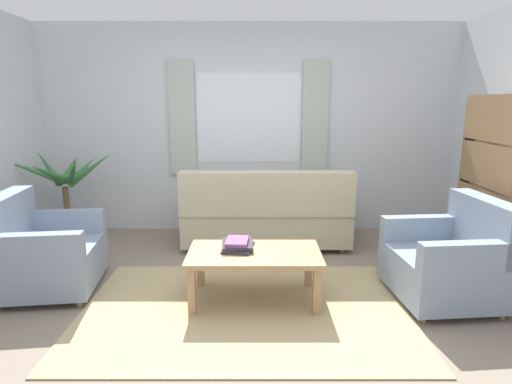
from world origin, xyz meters
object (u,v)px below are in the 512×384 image
object	(u,v)px
armchair_left	(43,252)
coffee_table	(255,258)
potted_plant	(67,197)
couch	(267,215)
book_stack_on_table	(238,244)
armchair_right	(452,260)
bookshelf	(496,195)

from	to	relation	value
armchair_left	coffee_table	world-z (taller)	armchair_left
armchair_left	potted_plant	size ratio (longest dim) A/B	0.79
couch	book_stack_on_table	world-z (taller)	couch
armchair_left	couch	bearing A→B (deg)	-66.29
armchair_left	coffee_table	bearing A→B (deg)	-102.73
armchair_left	armchair_right	world-z (taller)	same
coffee_table	armchair_left	bearing A→B (deg)	174.13
potted_plant	couch	bearing A→B (deg)	-2.87
coffee_table	couch	bearing A→B (deg)	84.59
couch	bookshelf	world-z (taller)	bookshelf
armchair_right	potted_plant	distance (m)	4.15
armchair_right	coffee_table	size ratio (longest dim) A/B	0.83
couch	book_stack_on_table	bearing A→B (deg)	78.22
couch	book_stack_on_table	xyz separation A→B (m)	(-0.27, -1.31, 0.11)
armchair_right	bookshelf	world-z (taller)	bookshelf
armchair_left	coffee_table	distance (m)	1.89
coffee_table	book_stack_on_table	size ratio (longest dim) A/B	3.14
armchair_left	bookshelf	distance (m)	4.18
potted_plant	bookshelf	world-z (taller)	bookshelf
book_stack_on_table	potted_plant	distance (m)	2.53
couch	armchair_left	world-z (taller)	couch
coffee_table	bookshelf	bearing A→B (deg)	13.27
couch	book_stack_on_table	distance (m)	1.34
couch	book_stack_on_table	size ratio (longest dim) A/B	5.43
coffee_table	bookshelf	world-z (taller)	bookshelf
bookshelf	couch	bearing A→B (deg)	68.47
armchair_right	couch	bearing A→B (deg)	-136.92
couch	potted_plant	xyz separation A→B (m)	(-2.35, 0.12, 0.18)
armchair_right	book_stack_on_table	bearing A→B (deg)	-96.74
book_stack_on_table	potted_plant	bearing A→B (deg)	145.52
armchair_left	coffee_table	size ratio (longest dim) A/B	0.85
coffee_table	armchair_right	bearing A→B (deg)	0.39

